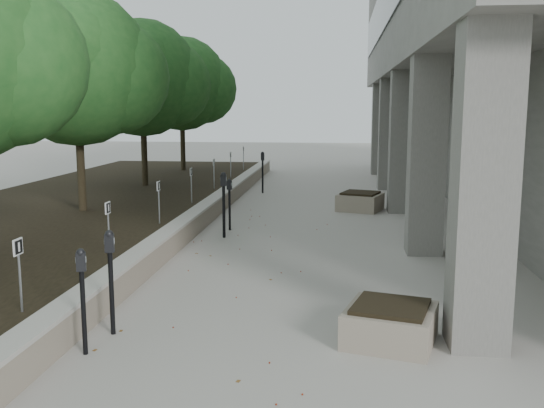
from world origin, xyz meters
The scene contains 21 objects.
ground centered at (0.00, 0.00, 0.00)m, with size 90.00×90.00×0.00m, color #ABA69D.
retaining_wall centered at (-1.82, 9.00, 0.25)m, with size 0.39×26.00×0.50m, color #A0927F, non-canonical shape.
planting_bed centered at (-5.50, 9.00, 0.20)m, with size 7.00×26.00×0.40m, color black.
crabapple_tree_3 centered at (-4.80, 8.00, 3.12)m, with size 4.60×4.00×5.44m, color #205420, non-canonical shape.
crabapple_tree_4 centered at (-4.80, 13.00, 3.12)m, with size 4.60×4.00×5.44m, color #205420, non-canonical shape.
crabapple_tree_5 centered at (-4.80, 18.00, 3.12)m, with size 4.60×4.00×5.44m, color #205420, non-canonical shape.
parking_sign_2 centered at (-2.35, 0.50, 0.88)m, with size 0.04×0.22×0.96m, color black, non-canonical shape.
parking_sign_3 centered at (-2.35, 3.50, 0.88)m, with size 0.04×0.22×0.96m, color black, non-canonical shape.
parking_sign_4 centered at (-2.35, 6.50, 0.88)m, with size 0.04×0.22×0.96m, color black, non-canonical shape.
parking_sign_5 centered at (-2.35, 9.50, 0.88)m, with size 0.04×0.22×0.96m, color black, non-canonical shape.
parking_sign_6 centered at (-2.35, 12.50, 0.88)m, with size 0.04×0.22×0.96m, color black, non-canonical shape.
parking_sign_7 centered at (-2.35, 15.50, 0.88)m, with size 0.04×0.22×0.96m, color black, non-canonical shape.
parking_sign_8 centered at (-2.35, 18.50, 0.88)m, with size 0.04×0.22×0.96m, color black, non-canonical shape.
parking_meter_1 centered at (-1.30, 0.88, 0.71)m, with size 0.14×0.10×1.41m, color black, non-canonical shape.
parking_meter_2 centered at (-1.39, 0.20, 0.66)m, with size 0.13×0.09×1.33m, color black, non-canonical shape.
parking_meter_3 centered at (-0.97, 7.00, 0.76)m, with size 0.15×0.11×1.52m, color black, non-canonical shape.
parking_meter_4 centered at (-1.00, 7.87, 0.63)m, with size 0.13×0.09×1.27m, color black, non-canonical shape.
parking_meter_5 centered at (-1.02, 14.39, 0.73)m, with size 0.14×0.10×1.46m, color black, non-canonical shape.
planter_front centered at (2.34, 1.00, 0.25)m, with size 1.08×1.08×0.51m, color #A0927F, non-canonical shape.
planter_back centered at (2.27, 11.15, 0.27)m, with size 1.16×1.16×0.54m, color #A0927F, non-canonical shape.
berry_scatter centered at (-0.10, 5.00, 0.01)m, with size 3.30×14.10×0.02m, color maroon, non-canonical shape.
Camera 1 is at (1.66, -6.55, 2.99)m, focal length 40.11 mm.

